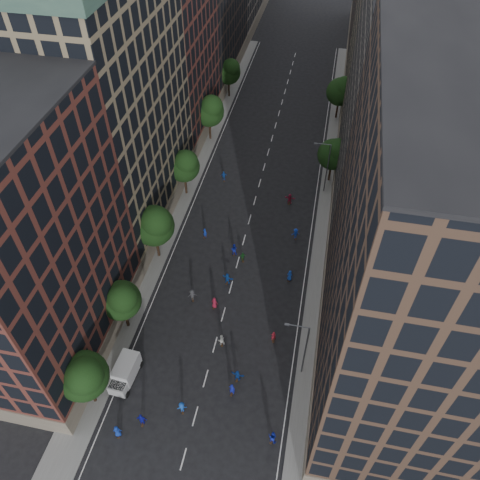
{
  "coord_description": "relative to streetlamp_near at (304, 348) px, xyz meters",
  "views": [
    {
      "loc": [
        9.01,
        -15.48,
        49.21
      ],
      "look_at": [
        -0.17,
        29.46,
        2.0
      ],
      "focal_mm": 35.0,
      "sensor_mm": 36.0,
      "label": 1
    }
  ],
  "objects": [
    {
      "name": "bldg_left_a",
      "position": [
        -29.37,
        -1.0,
        9.83
      ],
      "size": [
        14.0,
        22.0,
        30.0
      ],
      "primitive_type": "cube",
      "color": "#5D2B23",
      "rests_on": "ground"
    },
    {
      "name": "bldg_right_a",
      "position": [
        8.63,
        3.0,
        12.83
      ],
      "size": [
        14.0,
        30.0,
        36.0
      ],
      "primitive_type": "cube",
      "color": "#483326",
      "rests_on": "ground"
    },
    {
      "name": "tree_right_b",
      "position": [
        1.02,
        55.85,
        0.79
      ],
      "size": [
        5.2,
        5.2,
        8.83
      ],
      "color": "black",
      "rests_on": "ground"
    },
    {
      "name": "skater_16",
      "position": [
        -16.35,
        32.48,
        -4.28
      ],
      "size": [
        1.13,
        0.77,
        1.78
      ],
      "primitive_type": "imported",
      "rotation": [
        0.0,
        0.0,
        3.5
      ],
      "color": "#1547AC",
      "rests_on": "ground"
    },
    {
      "name": "skater_1",
      "position": [
        -7.03,
        -4.14,
        -4.21
      ],
      "size": [
        0.77,
        0.57,
        1.92
      ],
      "primitive_type": "imported",
      "rotation": [
        0.0,
        0.0,
        2.98
      ],
      "color": "#121C99",
      "rests_on": "ground"
    },
    {
      "name": "skater_10",
      "position": [
        -9.76,
        15.52,
        -4.41
      ],
      "size": [
        0.96,
        0.67,
        1.51
      ],
      "primitive_type": "imported",
      "rotation": [
        0.0,
        0.0,
        3.52
      ],
      "color": "#1B5D23",
      "rests_on": "ground"
    },
    {
      "name": "ground",
      "position": [
        -10.37,
        28.0,
        -5.17
      ],
      "size": [
        240.0,
        240.0,
        0.0
      ],
      "primitive_type": "plane",
      "color": "black",
      "rests_on": "ground"
    },
    {
      "name": "skater_3",
      "position": [
        -11.85,
        -7.2,
        -4.34
      ],
      "size": [
        1.22,
        0.96,
        1.66
      ],
      "primitive_type": "imported",
      "rotation": [
        0.0,
        0.0,
        3.51
      ],
      "color": "#164AB7",
      "rests_on": "ground"
    },
    {
      "name": "tree_left_5",
      "position": [
        -21.39,
        59.86,
        0.51
      ],
      "size": [
        4.8,
        4.8,
        8.33
      ],
      "color": "black",
      "rests_on": "ground"
    },
    {
      "name": "skater_9",
      "position": [
        -14.81,
        7.51,
        -4.27
      ],
      "size": [
        1.32,
        1.05,
        1.79
      ],
      "primitive_type": "imported",
      "rotation": [
        0.0,
        0.0,
        3.53
      ],
      "color": "#37383C",
      "rests_on": "ground"
    },
    {
      "name": "tree_left_0",
      "position": [
        -21.38,
        -8.15,
        0.79
      ],
      "size": [
        5.2,
        5.2,
        8.83
      ],
      "color": "black",
      "rests_on": "ground"
    },
    {
      "name": "streetlamp_far",
      "position": [
        0.0,
        33.0,
        0.0
      ],
      "size": [
        2.64,
        0.22,
        9.06
      ],
      "color": "#595B60",
      "rests_on": "ground"
    },
    {
      "name": "skater_7",
      "position": [
        -3.58,
        3.54,
        -4.35
      ],
      "size": [
        0.66,
        0.49,
        1.64
      ],
      "primitive_type": "imported",
      "rotation": [
        0.0,
        0.0,
        3.32
      ],
      "color": "#AE1D2B",
      "rests_on": "ground"
    },
    {
      "name": "skater_12",
      "position": [
        -2.86,
        13.34,
        -4.31
      ],
      "size": [
        0.96,
        0.77,
        1.72
      ],
      "primitive_type": "imported",
      "rotation": [
        0.0,
        0.0,
        2.84
      ],
      "color": "#1642B8",
      "rests_on": "ground"
    },
    {
      "name": "skater_6",
      "position": [
        -11.73,
        6.92,
        -4.31
      ],
      "size": [
        0.93,
        0.71,
        1.71
      ],
      "primitive_type": "imported",
      "rotation": [
        0.0,
        0.0,
        2.93
      ],
      "color": "maroon",
      "rests_on": "ground"
    },
    {
      "name": "skater_14",
      "position": [
        -11.21,
        16.45,
        -4.2
      ],
      "size": [
        0.95,
        0.74,
        1.94
      ],
      "primitive_type": "imported",
      "rotation": [
        0.0,
        0.0,
        3.15
      ],
      "color": "#13209B",
      "rests_on": "ground"
    },
    {
      "name": "tree_left_1",
      "position": [
        -21.39,
        1.86,
        0.38
      ],
      "size": [
        4.8,
        4.8,
        8.21
      ],
      "color": "black",
      "rests_on": "ground"
    },
    {
      "name": "bldg_left_c",
      "position": [
        -29.37,
        46.0,
        8.83
      ],
      "size": [
        14.0,
        20.0,
        28.0
      ],
      "primitive_type": "cube",
      "color": "#5D2B23",
      "rests_on": "ground"
    },
    {
      "name": "skater_4",
      "position": [
        -15.58,
        -9.35,
        -4.22
      ],
      "size": [
        1.15,
        0.55,
        1.91
      ],
      "primitive_type": "imported",
      "rotation": [
        0.0,
        0.0,
        3.22
      ],
      "color": "#151AB0",
      "rests_on": "ground"
    },
    {
      "name": "skater_2",
      "position": [
        -1.87,
        -8.38,
        -4.23
      ],
      "size": [
        1.09,
        0.96,
        1.87
      ],
      "primitive_type": "imported",
      "rotation": [
        0.0,
        0.0,
        2.81
      ],
      "color": "#1625B3",
      "rests_on": "ground"
    },
    {
      "name": "bldg_right_c",
      "position": [
        8.63,
        59.0,
        12.33
      ],
      "size": [
        14.0,
        26.0,
        35.0
      ],
      "primitive_type": "cube",
      "color": "#807054",
      "rests_on": "ground"
    },
    {
      "name": "tree_left_3",
      "position": [
        -21.38,
        27.85,
        0.65
      ],
      "size": [
        5.0,
        5.0,
        8.58
      ],
      "color": "black",
      "rests_on": "ground"
    },
    {
      "name": "bldg_right_b",
      "position": [
        8.63,
        32.0,
        11.33
      ],
      "size": [
        14.0,
        28.0,
        33.0
      ],
      "primitive_type": "cube",
      "color": "#665D54",
      "rests_on": "ground"
    },
    {
      "name": "skater_0",
      "position": [
        -17.66,
        -11.0,
        -4.29
      ],
      "size": [
        0.98,
        0.78,
        1.76
      ],
      "primitive_type": "imported",
      "rotation": [
        0.0,
        0.0,
        3.43
      ],
      "color": "#13329F",
      "rests_on": "ground"
    },
    {
      "name": "tree_right_a",
      "position": [
        1.02,
        35.85,
        0.46
      ],
      "size": [
        5.0,
        5.0,
        8.39
      ],
      "color": "black",
      "rests_on": "ground"
    },
    {
      "name": "skater_11",
      "position": [
        -10.97,
        11.13,
        -4.3
      ],
      "size": [
        1.69,
        0.92,
        1.74
      ],
      "primitive_type": "imported",
      "rotation": [
        0.0,
        0.0,
        2.88
      ],
      "color": "#1447A8",
      "rests_on": "ground"
    },
    {
      "name": "bldg_left_b",
      "position": [
        -29.37,
        23.0,
        11.83
      ],
      "size": [
        14.0,
        26.0,
        34.0
      ],
      "primitive_type": "cube",
      "color": "#807054",
      "rests_on": "ground"
    },
    {
      "name": "cargo_van",
      "position": [
        -19.18,
        -4.76,
        -3.85
      ],
      "size": [
        2.49,
        4.84,
        2.51
      ],
      "rotation": [
        0.0,
        0.0,
        -0.06
      ],
      "color": "silver",
      "rests_on": "ground"
    },
    {
      "name": "skater_15",
      "position": [
        -3.06,
        21.4,
        -4.29
      ],
      "size": [
        1.29,
        1.0,
        1.76
      ],
      "primitive_type": "imported",
      "rotation": [
        0.0,
        0.0,
        3.49
      ],
      "color": "#1536B1",
      "rests_on": "ground"
    },
    {
      "name": "skater_8",
      "position": [
        -9.62,
        1.74,
        -4.3
      ],
      "size": [
        1.04,
        0.94,
        1.74
      ],
      "primitive_type": "imported",
      "rotation": [
        0.0,
        0.0,
        3.55
      ],
      "color": "#B7B8B3",
      "rests_on": "ground"
    },
    {
      "name": "sidewalk_left",
      "position": [
        -22.37,
        35.5,
        -5.09
      ],
      "size": [
        4.0,
        105.0,
        0.15
      ],
      "primitive_type": "cube",
      "color": "slate",
      "rests_on": "ground"
    },
    {
      "name": "sidewalk_right",
      "position": [
        1.63,
        35.5,
        -5.09
      ],
      "size": [
        4.0,
        105.0,
        0.15
      ],
      "primitive_type": "cube",
      "color": "slate",
      "rests_on": "ground"
    },
    {
      "name": "skater_5",
      "position": [
        -6.79,
        -2.37,
        -4.34
      ],
      "size": [
        1.6,
        0.69,
        1.66
      ],
      "primitive_type": "imported",
      "rotation": [
        0.0,
        0.0,
        3.01
      ],
      "color": "#133E9F",
      "rests_on": "ground"
    },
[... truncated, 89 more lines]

